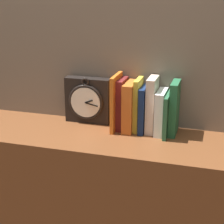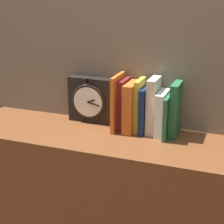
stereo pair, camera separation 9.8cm
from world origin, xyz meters
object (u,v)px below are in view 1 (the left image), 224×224
at_px(book_slot5_cream, 152,105).
at_px(book_slot8_green, 174,108).
at_px(book_slot0_orange, 116,102).
at_px(book_slot6_white, 161,112).
at_px(book_slot4_navy, 144,109).
at_px(clock, 88,100).
at_px(book_slot2_orange, 130,107).
at_px(book_slot3_yellow, 138,105).
at_px(book_slot1_maroon, 122,104).
at_px(book_slot7_green, 168,114).

xyz_separation_m(book_slot5_cream, book_slot8_green, (0.09, -0.00, -0.01)).
bearing_deg(book_slot0_orange, book_slot6_white, 2.07).
height_order(book_slot4_navy, book_slot6_white, book_slot4_navy).
relative_size(clock, book_slot6_white, 1.17).
bearing_deg(book_slot2_orange, book_slot0_orange, -174.85).
distance_m(book_slot5_cream, book_slot6_white, 0.05).
relative_size(book_slot0_orange, book_slot3_yellow, 1.07).
height_order(book_slot1_maroon, book_slot8_green, book_slot8_green).
bearing_deg(book_slot1_maroon, book_slot4_navy, -4.44).
bearing_deg(book_slot0_orange, book_slot8_green, 3.04).
height_order(book_slot1_maroon, book_slot2_orange, book_slot1_maroon).
bearing_deg(book_slot0_orange, book_slot3_yellow, 10.47).
xyz_separation_m(book_slot1_maroon, book_slot5_cream, (0.13, -0.00, 0.01)).
relative_size(book_slot4_navy, book_slot7_green, 1.11).
relative_size(book_slot2_orange, book_slot6_white, 1.14).
bearing_deg(book_slot7_green, book_slot0_orange, 178.94).
distance_m(book_slot0_orange, book_slot6_white, 0.19).
relative_size(book_slot0_orange, book_slot7_green, 1.36).
xyz_separation_m(book_slot3_yellow, book_slot5_cream, (0.06, -0.00, 0.00)).
bearing_deg(book_slot5_cream, book_slot2_orange, -173.55).
height_order(book_slot3_yellow, book_slot8_green, same).
xyz_separation_m(book_slot2_orange, book_slot7_green, (0.16, -0.01, -0.02)).
bearing_deg(book_slot6_white, book_slot5_cream, 167.77).
bearing_deg(book_slot1_maroon, book_slot6_white, -3.23).
relative_size(book_slot4_navy, book_slot8_green, 0.87).
relative_size(book_slot1_maroon, book_slot8_green, 0.98).
distance_m(book_slot3_yellow, book_slot5_cream, 0.06).
xyz_separation_m(book_slot2_orange, book_slot5_cream, (0.09, 0.01, 0.01)).
bearing_deg(clock, book_slot7_green, -7.24).
xyz_separation_m(book_slot4_navy, book_slot5_cream, (0.03, 0.01, 0.02)).
bearing_deg(book_slot3_yellow, clock, 173.84).
xyz_separation_m(book_slot2_orange, book_slot3_yellow, (0.03, 0.01, 0.01)).
distance_m(book_slot5_cream, book_slot7_green, 0.08).
bearing_deg(book_slot0_orange, book_slot4_navy, 4.37).
xyz_separation_m(book_slot3_yellow, book_slot7_green, (0.13, -0.02, -0.02)).
bearing_deg(book_slot7_green, book_slot2_orange, 176.63).
relative_size(book_slot0_orange, book_slot5_cream, 1.02).
xyz_separation_m(book_slot4_navy, book_slot8_green, (0.13, 0.00, 0.01)).
relative_size(book_slot6_white, book_slot8_green, 0.82).
relative_size(clock, book_slot4_navy, 1.09).
bearing_deg(book_slot1_maroon, book_slot7_green, -5.90).
bearing_deg(book_slot8_green, book_slot7_green, -144.73).
xyz_separation_m(clock, book_slot1_maroon, (0.17, -0.03, 0.01)).
relative_size(book_slot1_maroon, book_slot4_navy, 1.12).
height_order(book_slot3_yellow, book_slot7_green, book_slot3_yellow).
distance_m(book_slot7_green, book_slot8_green, 0.04).
distance_m(clock, book_slot3_yellow, 0.24).
height_order(book_slot1_maroon, book_slot3_yellow, book_slot3_yellow).
height_order(book_slot2_orange, book_slot3_yellow, book_slot3_yellow).
bearing_deg(book_slot0_orange, book_slot2_orange, 5.15).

